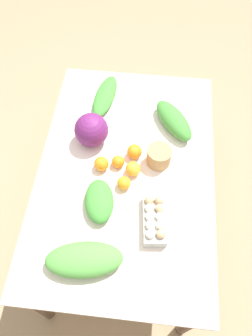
{
  "coord_description": "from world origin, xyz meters",
  "views": [
    {
      "loc": [
        -0.89,
        -0.1,
        2.25
      ],
      "look_at": [
        0.0,
        0.0,
        0.75
      ],
      "focal_mm": 35.0,
      "sensor_mm": 36.0,
      "label": 1
    }
  ],
  "objects_px": {
    "cabbage_purple": "(91,130)",
    "greens_bunch_chard": "(99,201)",
    "orange_0": "(133,169)",
    "greens_bunch_dandelion": "(174,120)",
    "greens_bunch_beet_tops": "(84,259)",
    "orange_4": "(124,183)",
    "orange_3": "(134,152)",
    "orange_2": "(118,162)",
    "egg_carton": "(154,219)",
    "paper_bag": "(159,156)",
    "greens_bunch_scallion": "(105,96)",
    "orange_1": "(101,164)"
  },
  "relations": [
    {
      "from": "cabbage_purple",
      "to": "greens_bunch_beet_tops",
      "type": "height_order",
      "value": "cabbage_purple"
    },
    {
      "from": "cabbage_purple",
      "to": "paper_bag",
      "type": "xyz_separation_m",
      "value": [
        -0.1,
        -0.38,
        -0.04
      ]
    },
    {
      "from": "greens_bunch_chard",
      "to": "greens_bunch_beet_tops",
      "type": "bearing_deg",
      "value": 175.54
    },
    {
      "from": "greens_bunch_beet_tops",
      "to": "greens_bunch_dandelion",
      "type": "height_order",
      "value": "greens_bunch_beet_tops"
    },
    {
      "from": "cabbage_purple",
      "to": "paper_bag",
      "type": "distance_m",
      "value": 0.39
    },
    {
      "from": "egg_carton",
      "to": "greens_bunch_chard",
      "type": "height_order",
      "value": "egg_carton"
    },
    {
      "from": "egg_carton",
      "to": "greens_bunch_dandelion",
      "type": "height_order",
      "value": "greens_bunch_dandelion"
    },
    {
      "from": "greens_bunch_beet_tops",
      "to": "greens_bunch_dandelion",
      "type": "relative_size",
      "value": 1.1
    },
    {
      "from": "orange_2",
      "to": "orange_1",
      "type": "bearing_deg",
      "value": 107.26
    },
    {
      "from": "orange_0",
      "to": "paper_bag",
      "type": "bearing_deg",
      "value": -56.72
    },
    {
      "from": "orange_0",
      "to": "orange_2",
      "type": "bearing_deg",
      "value": 65.07
    },
    {
      "from": "cabbage_purple",
      "to": "greens_bunch_chard",
      "type": "bearing_deg",
      "value": -165.85
    },
    {
      "from": "egg_carton",
      "to": "paper_bag",
      "type": "bearing_deg",
      "value": 173.99
    },
    {
      "from": "greens_bunch_beet_tops",
      "to": "orange_0",
      "type": "distance_m",
      "value": 0.53
    },
    {
      "from": "egg_carton",
      "to": "orange_2",
      "type": "distance_m",
      "value": 0.38
    },
    {
      "from": "greens_bunch_dandelion",
      "to": "paper_bag",
      "type": "bearing_deg",
      "value": 164.83
    },
    {
      "from": "greens_bunch_dandelion",
      "to": "orange_0",
      "type": "xyz_separation_m",
      "value": [
        -0.34,
        0.2,
        -0.01
      ]
    },
    {
      "from": "greens_bunch_scallion",
      "to": "orange_2",
      "type": "relative_size",
      "value": 4.98
    },
    {
      "from": "orange_2",
      "to": "greens_bunch_chard",
      "type": "bearing_deg",
      "value": 165.08
    },
    {
      "from": "cabbage_purple",
      "to": "greens_bunch_dandelion",
      "type": "distance_m",
      "value": 0.48
    },
    {
      "from": "orange_1",
      "to": "paper_bag",
      "type": "bearing_deg",
      "value": -76.29
    },
    {
      "from": "orange_2",
      "to": "orange_4",
      "type": "distance_m",
      "value": 0.14
    },
    {
      "from": "egg_carton",
      "to": "paper_bag",
      "type": "relative_size",
      "value": 2.03
    },
    {
      "from": "greens_bunch_chard",
      "to": "egg_carton",
      "type": "bearing_deg",
      "value": -103.36
    },
    {
      "from": "greens_bunch_beet_tops",
      "to": "orange_0",
      "type": "relative_size",
      "value": 4.44
    },
    {
      "from": "egg_carton",
      "to": "orange_4",
      "type": "relative_size",
      "value": 3.7
    },
    {
      "from": "paper_bag",
      "to": "orange_1",
      "type": "height_order",
      "value": "paper_bag"
    },
    {
      "from": "cabbage_purple",
      "to": "orange_0",
      "type": "bearing_deg",
      "value": -127.37
    },
    {
      "from": "greens_bunch_chard",
      "to": "greens_bunch_dandelion",
      "type": "xyz_separation_m",
      "value": [
        0.55,
        -0.35,
        0.01
      ]
    },
    {
      "from": "cabbage_purple",
      "to": "orange_0",
      "type": "distance_m",
      "value": 0.32
    },
    {
      "from": "orange_4",
      "to": "greens_bunch_scallion",
      "type": "bearing_deg",
      "value": 17.39
    },
    {
      "from": "greens_bunch_chard",
      "to": "orange_4",
      "type": "height_order",
      "value": "greens_bunch_chard"
    },
    {
      "from": "paper_bag",
      "to": "greens_bunch_chard",
      "type": "height_order",
      "value": "paper_bag"
    },
    {
      "from": "orange_1",
      "to": "orange_4",
      "type": "distance_m",
      "value": 0.17
    },
    {
      "from": "egg_carton",
      "to": "greens_bunch_dandelion",
      "type": "xyz_separation_m",
      "value": [
        0.61,
        -0.07,
        0.0
      ]
    },
    {
      "from": "greens_bunch_beet_tops",
      "to": "greens_bunch_scallion",
      "type": "bearing_deg",
      "value": 2.76
    },
    {
      "from": "greens_bunch_scallion",
      "to": "orange_0",
      "type": "relative_size",
      "value": 4.33
    },
    {
      "from": "greens_bunch_chard",
      "to": "orange_2",
      "type": "bearing_deg",
      "value": -14.92
    },
    {
      "from": "egg_carton",
      "to": "cabbage_purple",
      "type": "bearing_deg",
      "value": -146.42
    },
    {
      "from": "orange_3",
      "to": "orange_4",
      "type": "distance_m",
      "value": 0.2
    },
    {
      "from": "greens_bunch_beet_tops",
      "to": "orange_2",
      "type": "xyz_separation_m",
      "value": [
        0.54,
        -0.09,
        -0.01
      ]
    },
    {
      "from": "orange_0",
      "to": "orange_4",
      "type": "height_order",
      "value": "orange_0"
    },
    {
      "from": "egg_carton",
      "to": "greens_bunch_chard",
      "type": "distance_m",
      "value": 0.29
    },
    {
      "from": "greens_bunch_scallion",
      "to": "orange_1",
      "type": "bearing_deg",
      "value": -174.19
    },
    {
      "from": "cabbage_purple",
      "to": "greens_bunch_chard",
      "type": "relative_size",
      "value": 0.78
    },
    {
      "from": "egg_carton",
      "to": "greens_bunch_scallion",
      "type": "xyz_separation_m",
      "value": [
        0.77,
        0.35,
        -0.01
      ]
    },
    {
      "from": "orange_4",
      "to": "orange_3",
      "type": "bearing_deg",
      "value": -9.32
    },
    {
      "from": "egg_carton",
      "to": "orange_0",
      "type": "relative_size",
      "value": 3.31
    },
    {
      "from": "greens_bunch_chard",
      "to": "paper_bag",
      "type": "bearing_deg",
      "value": -43.99
    },
    {
      "from": "greens_bunch_chard",
      "to": "orange_3",
      "type": "relative_size",
      "value": 2.94
    }
  ]
}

